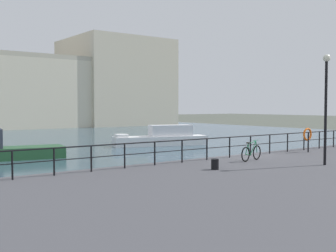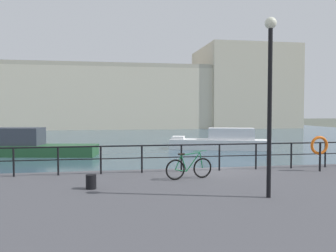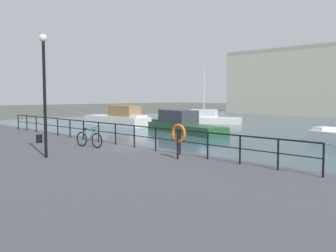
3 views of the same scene
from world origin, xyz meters
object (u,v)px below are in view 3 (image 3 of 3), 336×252
Objects in this scene: moored_harbor_tender at (182,124)px; parked_bicycle at (89,139)px; moored_blue_motorboat at (118,118)px; mooring_bollard at (39,139)px; life_ring_stand at (179,134)px; moored_red_daysailer at (209,118)px; quay_lamp_post at (44,80)px.

moored_harbor_tender reaches higher than parked_bicycle.
moored_blue_motorboat reaches higher than mooring_bollard.
parked_bicycle is 5.55m from life_ring_stand.
moored_harbor_tender is 1.04× the size of moored_blue_motorboat.
moored_blue_motorboat is at bearing 8.23° from moored_harbor_tender.
mooring_bollard is (11.47, -26.98, 0.51)m from moored_red_daysailer.
moored_blue_motorboat reaches higher than parked_bicycle.
life_ring_stand is 5.78m from quay_lamp_post.
life_ring_stand reaches higher than parked_bicycle.
moored_blue_motorboat is at bearing 37.38° from moored_red_daysailer.
life_ring_stand is (5.47, 0.71, 0.59)m from parked_bicycle.
moored_harbor_tender is 17.23m from mooring_bollard.
quay_lamp_post is (-3.91, -3.67, 2.15)m from life_ring_stand.
moored_red_daysailer is at bearing 113.02° from mooring_bollard.
mooring_bollard is 0.09× the size of quay_lamp_post.
moored_red_daysailer reaches higher than moored_harbor_tender.
moored_blue_motorboat is 28.40m from quay_lamp_post.
moored_red_daysailer is 29.90m from parked_bicycle.
parked_bicycle reaches higher than mooring_bollard.
moored_harbor_tender is 17.69m from parked_bicycle.
moored_blue_motorboat is 5.50× the size of parked_bicycle.
moored_red_daysailer is at bearing 119.46° from quay_lamp_post.
quay_lamp_post is (4.88, -1.95, 2.91)m from mooring_bollard.
moored_red_daysailer is at bearing 128.73° from life_ring_stand.
mooring_bollard is at bearing 85.32° from moored_red_daysailer.
quay_lamp_post is at bearing 91.76° from moored_red_daysailer.
moored_blue_motorboat is at bearing 138.33° from quay_lamp_post.
moored_red_daysailer is 0.72× the size of moored_harbor_tender.
moored_harbor_tender is (5.93, -10.67, 0.14)m from moored_red_daysailer.
moored_red_daysailer reaches higher than quay_lamp_post.
mooring_bollard is at bearing -174.81° from parked_bicycle.
moored_red_daysailer reaches higher than parked_bicycle.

